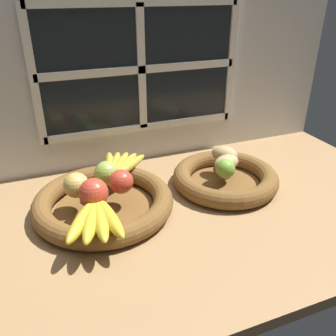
% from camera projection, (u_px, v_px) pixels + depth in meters
% --- Properties ---
extents(ground_plane, '(1.40, 0.90, 0.03)m').
position_uv_depth(ground_plane, '(174.00, 202.00, 1.02)').
color(ground_plane, '#9E774C').
extents(back_wall, '(1.40, 0.05, 0.55)m').
position_uv_depth(back_wall, '(140.00, 78.00, 1.14)').
color(back_wall, silver).
rests_on(back_wall, ground_plane).
extents(fruit_bowl_left, '(0.37, 0.37, 0.05)m').
position_uv_depth(fruit_bowl_left, '(104.00, 202.00, 0.95)').
color(fruit_bowl_left, brown).
rests_on(fruit_bowl_left, ground_plane).
extents(fruit_bowl_right, '(0.32, 0.32, 0.05)m').
position_uv_depth(fruit_bowl_right, '(225.00, 178.00, 1.07)').
color(fruit_bowl_right, brown).
rests_on(fruit_bowl_right, ground_plane).
extents(apple_green_back, '(0.07, 0.07, 0.07)m').
position_uv_depth(apple_green_back, '(107.00, 173.00, 0.97)').
color(apple_green_back, '#99B74C').
rests_on(apple_green_back, fruit_bowl_left).
extents(apple_red_front, '(0.07, 0.07, 0.07)m').
position_uv_depth(apple_red_front, '(94.00, 193.00, 0.87)').
color(apple_red_front, '#CC422D').
rests_on(apple_red_front, fruit_bowl_left).
extents(apple_golden_left, '(0.07, 0.07, 0.07)m').
position_uv_depth(apple_golden_left, '(76.00, 185.00, 0.91)').
color(apple_golden_left, '#DBB756').
rests_on(apple_golden_left, fruit_bowl_left).
extents(apple_red_right, '(0.06, 0.06, 0.06)m').
position_uv_depth(apple_red_right, '(121.00, 181.00, 0.93)').
color(apple_red_right, '#CC422D').
rests_on(apple_red_right, fruit_bowl_left).
extents(banana_bunch_front, '(0.14, 0.19, 0.03)m').
position_uv_depth(banana_bunch_front, '(96.00, 218.00, 0.81)').
color(banana_bunch_front, gold).
rests_on(banana_bunch_front, fruit_bowl_left).
extents(banana_bunch_back, '(0.16, 0.19, 0.03)m').
position_uv_depth(banana_bunch_back, '(119.00, 166.00, 1.05)').
color(banana_bunch_back, gold).
rests_on(banana_bunch_back, fruit_bowl_left).
extents(potato_back, '(0.10, 0.10, 0.05)m').
position_uv_depth(potato_back, '(225.00, 155.00, 1.09)').
color(potato_back, tan).
rests_on(potato_back, fruit_bowl_right).
extents(potato_large, '(0.10, 0.08, 0.05)m').
position_uv_depth(potato_large, '(226.00, 163.00, 1.05)').
color(potato_large, tan).
rests_on(potato_large, fruit_bowl_right).
extents(lime_near, '(0.06, 0.06, 0.06)m').
position_uv_depth(lime_near, '(225.00, 169.00, 1.00)').
color(lime_near, '#7AAD3D').
rests_on(lime_near, fruit_bowl_right).
extents(chili_pepper, '(0.12, 0.04, 0.02)m').
position_uv_depth(chili_pepper, '(229.00, 165.00, 1.07)').
color(chili_pepper, red).
rests_on(chili_pepper, fruit_bowl_right).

